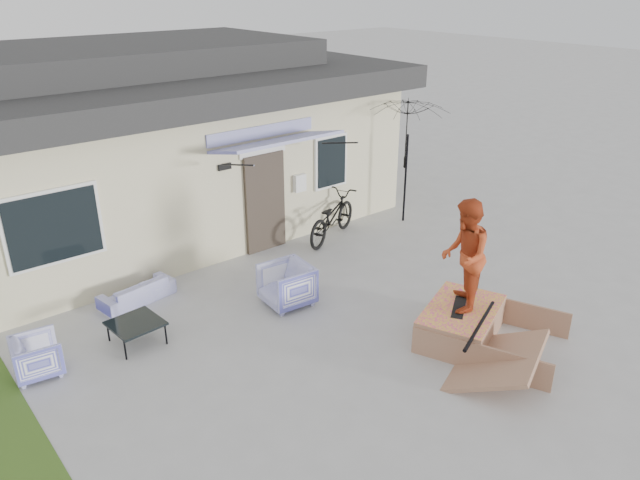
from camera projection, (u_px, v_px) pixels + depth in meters
ground at (379, 359)px, 9.33m from camera, size 90.00×90.00×0.00m
house at (143, 136)px, 14.21m from camera, size 10.80×8.49×4.10m
loveseat at (136, 288)px, 10.87m from camera, size 1.39×0.60×0.53m
armchair_left at (37, 354)px, 8.86m from camera, size 0.69×0.72×0.67m
armchair_right at (287, 283)px, 10.72m from camera, size 0.83×0.88×0.84m
coffee_table at (137, 332)px, 9.67m from camera, size 0.81×0.81×0.37m
bicycle at (332, 212)px, 13.33m from camera, size 2.09×1.40×1.26m
patio_umbrella at (407, 149)px, 13.86m from camera, size 1.98×1.86×2.20m
skate_ramp at (461, 323)px, 9.79m from camera, size 2.23×2.52×0.52m
skateboard at (459, 307)px, 9.70m from camera, size 0.72×0.55×0.05m
skater at (465, 254)px, 9.33m from camera, size 1.12×1.09×1.81m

